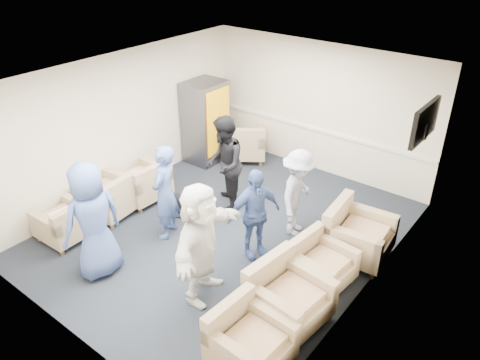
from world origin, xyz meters
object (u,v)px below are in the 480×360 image
Objects in this scene: armchair_corner at (244,144)px; person_back_right at (298,193)px; person_back_left at (224,164)px; armchair_right_midnear at (286,297)px; person_mid_right at (254,214)px; armchair_right_midfar at (319,264)px; armchair_right_far at (355,236)px; armchair_right_near at (247,341)px; person_mid_left at (165,193)px; person_front_left at (93,221)px; armchair_left_mid at (112,198)px; armchair_left_far at (144,184)px; person_front_right at (201,243)px; armchair_left_near at (66,224)px; vending_machine at (206,122)px.

person_back_right is (2.40, -1.67, 0.40)m from armchair_corner.
person_back_left is at bearing 80.74° from person_back_right.
armchair_right_midnear is 1.49m from person_mid_right.
armchair_right_midfar is 0.67× the size of armchair_corner.
person_back_right is (-0.95, 1.79, 0.41)m from armchair_right_midnear.
armchair_right_midnear is 0.98× the size of armchair_right_far.
person_mid_left is at bearing 67.36° from armchair_right_near.
armchair_right_midnear is 2.07m from person_back_right.
person_front_left is 1.20× the size of person_back_right.
person_mid_right is (2.70, 0.63, 0.41)m from armchair_left_mid.
armchair_left_far is (0.07, 0.69, -0.01)m from armchair_left_mid.
armchair_left_mid is 0.76× the size of armchair_corner.
person_front_left is 1.03× the size of person_front_right.
armchair_corner is at bearing 59.28° from armchair_right_far.
armchair_right_far is 2.60m from person_back_left.
armchair_right_midfar is at bearing -147.08° from person_back_right.
armchair_left_near is 1.74m from person_mid_left.
person_back_right is at bearing 111.57° from armchair_left_mid.
armchair_corner is at bearing 171.84° from armchair_left_near.
armchair_right_far is (0.12, 1.81, 0.01)m from armchair_right_midnear.
person_front_left is 2.39m from person_mid_right.
person_front_right is (2.60, -1.23, 0.55)m from armchair_left_far.
armchair_left_far is at bearing -135.02° from person_mid_left.
vending_machine reaches higher than armchair_left_near.
armchair_right_midfar is at bearing 131.45° from person_front_left.
armchair_right_far is at bearing 141.10° from person_front_left.
person_front_left is (0.60, -4.38, 0.56)m from armchair_corner.
armchair_left_far is 0.49× the size of person_front_left.
armchair_right_far is (3.98, 1.59, 0.02)m from armchair_left_mid.
person_back_left is at bearing 121.44° from armchair_left_far.
person_front_right reaches higher than armchair_left_mid.
vending_machine reaches higher than armchair_right_midfar.
person_mid_left reaches higher than armchair_left_far.
armchair_right_midnear is at bearing -166.33° from person_back_right.
person_front_right is (-1.21, 0.56, 0.56)m from armchair_right_near.
person_back_left is (0.33, 2.58, -0.03)m from person_front_left.
armchair_right_far reaches higher than armchair_right_midnear.
armchair_corner is (-3.35, 3.47, 0.00)m from armchair_right_midnear.
armchair_right_near is 0.49× the size of vending_machine.
armchair_right_midfar is at bearing 80.39° from person_mid_left.
armchair_right_far is 3.84m from armchair_corner.
person_mid_left is at bearing -46.79° from person_back_left.
vending_machine is (-0.21, 2.04, 0.55)m from armchair_left_far.
person_back_left reaches higher than person_mid_right.
armchair_left_mid is at bearing 179.61° from armchair_left_near.
armchair_right_midfar is at bearing 112.02° from armchair_left_near.
armchair_right_near is at bearing 91.45° from armchair_corner.
armchair_right_near reaches higher than armchair_left_near.
armchair_right_near is at bearing -174.15° from person_back_right.
armchair_right_midnear is at bearing 115.87° from person_front_left.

